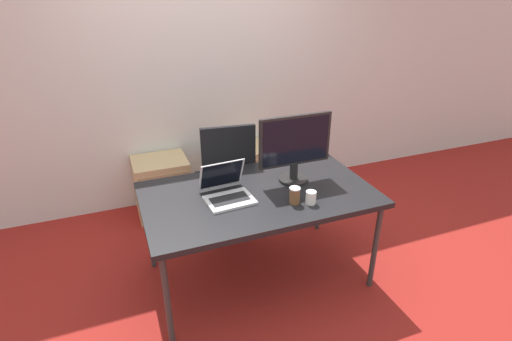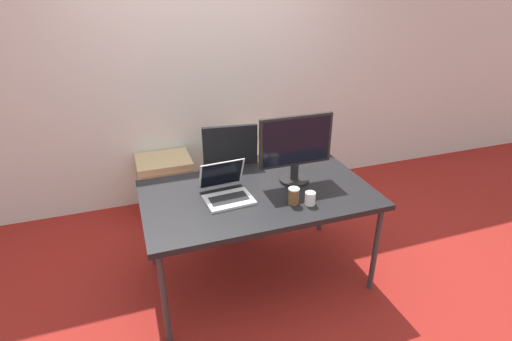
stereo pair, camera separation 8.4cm
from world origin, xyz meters
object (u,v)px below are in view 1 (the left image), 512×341
Objects in this scene: cabinet_right at (251,171)px; monitor at (295,147)px; coffee_cup_white at (311,197)px; office_chair at (226,191)px; coffee_cup_brown at (295,195)px; laptop_center at (227,191)px; cabinet_left at (162,186)px.

monitor is at bearing -94.22° from cabinet_right.
coffee_cup_white is (-0.13, -1.50, 0.51)m from cabinet_right.
coffee_cup_white is (0.31, -0.98, 0.39)m from office_chair.
laptop_center is at bearing 150.03° from coffee_cup_brown.
laptop_center is at bearing 151.19° from coffee_cup_white.
office_chair is 1.89× the size of cabinet_left.
laptop_center is 3.02× the size of coffee_cup_brown.
cabinet_right is (0.43, 0.52, -0.12)m from office_chair.
office_chair reaches higher than coffee_cup_brown.
office_chair is 0.69m from cabinet_right.
office_chair is 1.10m from coffee_cup_white.
cabinet_left is 1.03× the size of monitor.
office_chair is 11.92× the size of coffee_cup_white.
coffee_cup_white is at bearing -28.81° from laptop_center.
cabinet_left is 1.61m from monitor.
coffee_cup_white is (-0.04, -0.35, -0.23)m from monitor.
monitor is at bearing 83.47° from coffee_cup_white.
monitor is at bearing 65.10° from coffee_cup_brown.
cabinet_right is 1.47m from laptop_center.
monitor is at bearing -53.93° from cabinet_left.
coffee_cup_brown is at bearing -98.78° from cabinet_right.
coffee_cup_brown is (-0.23, -1.46, 0.53)m from cabinet_right.
laptop_center is (-0.63, -1.23, 0.52)m from cabinet_right.
office_chair is at bearing 107.35° from coffee_cup_white.
coffee_cup_white reaches higher than cabinet_right.
monitor is at bearing 7.20° from laptop_center.
cabinet_right is 1.59m from coffee_cup_white.
cabinet_left is at bearing 115.71° from coffee_cup_brown.
monitor is (0.84, -1.16, 0.74)m from cabinet_left.
monitor is 0.42m from coffee_cup_white.
coffee_cup_brown is (0.40, -0.23, 0.01)m from laptop_center.
coffee_cup_white is 0.11m from coffee_cup_brown.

